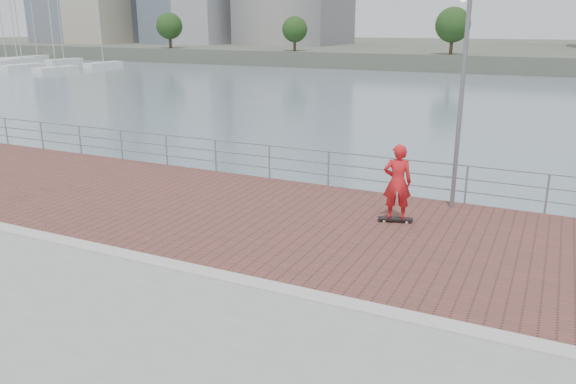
% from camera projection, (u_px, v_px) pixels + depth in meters
% --- Properties ---
extents(water, '(400.00, 400.00, 0.00)m').
position_uv_depth(water, '(246.00, 371.00, 11.53)').
color(water, slate).
rests_on(water, ground).
extents(brick_lane, '(40.00, 6.80, 0.02)m').
position_uv_depth(brick_lane, '(316.00, 225.00, 14.05)').
color(brick_lane, brown).
rests_on(brick_lane, seawall).
extents(curb, '(40.00, 0.40, 0.06)m').
position_uv_depth(curb, '(243.00, 281.00, 10.94)').
color(curb, '#B7B5AD').
rests_on(curb, seawall).
extents(far_shore, '(320.00, 95.00, 2.50)m').
position_uv_depth(far_shore, '(539.00, 51.00, 116.79)').
color(far_shore, '#4C5142').
rests_on(far_shore, ground).
extents(guardrail, '(39.06, 0.06, 1.13)m').
position_uv_depth(guardrail, '(361.00, 168.00, 16.79)').
color(guardrail, '#8C9EA8').
rests_on(guardrail, brick_lane).
extents(street_lamp, '(0.44, 1.28, 6.04)m').
position_uv_depth(street_lamp, '(463.00, 47.00, 13.77)').
color(street_lamp, gray).
rests_on(street_lamp, brick_lane).
extents(skateboard, '(0.90, 0.47, 0.10)m').
position_uv_depth(skateboard, '(395.00, 219.00, 14.20)').
color(skateboard, black).
rests_on(skateboard, brick_lane).
extents(skateboarder, '(0.81, 0.65, 1.93)m').
position_uv_depth(skateboarder, '(397.00, 182.00, 13.92)').
color(skateboarder, red).
rests_on(skateboarder, skateboard).
extents(shoreline_trees, '(144.42, 4.97, 6.63)m').
position_uv_depth(shoreline_trees, '(546.00, 28.00, 75.19)').
color(shoreline_trees, '#473323').
rests_on(shoreline_trees, far_shore).
extents(marina, '(30.89, 27.61, 10.91)m').
position_uv_depth(marina, '(25.00, 62.00, 97.20)').
color(marina, white).
rests_on(marina, water).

